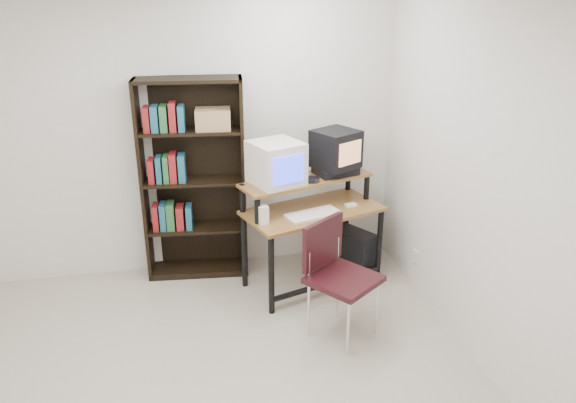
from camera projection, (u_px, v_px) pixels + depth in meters
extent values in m
cube|color=silver|center=(179.00, 136.00, 5.05)|extent=(4.00, 0.01, 2.60)
cube|color=silver|center=(504.00, 198.00, 3.61)|extent=(0.01, 4.00, 2.60)
cube|color=olive|center=(313.00, 211.00, 4.92)|extent=(1.32, 0.93, 0.03)
cube|color=olive|center=(306.00, 180.00, 4.93)|extent=(1.25, 0.71, 0.02)
cylinder|color=black|center=(271.00, 275.00, 4.59)|extent=(0.05, 0.05, 0.72)
cylinder|color=black|center=(379.00, 245.00, 5.11)|extent=(0.05, 0.05, 0.72)
cylinder|color=black|center=(244.00, 237.00, 4.96)|extent=(0.05, 0.05, 0.98)
cylinder|color=black|center=(347.00, 212.00, 5.47)|extent=(0.05, 0.05, 0.98)
cylinder|color=black|center=(327.00, 283.00, 4.94)|extent=(1.08, 0.39, 0.05)
cube|color=white|center=(276.00, 164.00, 4.75)|extent=(0.51, 0.51, 0.37)
cube|color=blue|center=(289.00, 170.00, 4.60)|extent=(0.28, 0.12, 0.24)
cube|color=black|center=(336.00, 171.00, 5.04)|extent=(0.41, 0.34, 0.08)
cube|color=black|center=(336.00, 149.00, 4.96)|extent=(0.47, 0.47, 0.33)
cube|color=tan|center=(350.00, 153.00, 4.83)|extent=(0.23, 0.14, 0.20)
cylinder|color=#26262B|center=(313.00, 180.00, 4.84)|extent=(0.16, 0.16, 0.05)
cube|color=white|center=(313.00, 215.00, 4.79)|extent=(0.51, 0.33, 0.03)
cube|color=black|center=(350.00, 207.00, 4.99)|extent=(0.24, 0.21, 0.01)
cube|color=white|center=(351.00, 205.00, 4.98)|extent=(0.11, 0.08, 0.03)
cube|color=white|center=(263.00, 216.00, 4.61)|extent=(0.09, 0.09, 0.17)
cube|color=black|center=(352.00, 251.00, 5.33)|extent=(0.40, 0.49, 0.42)
cube|color=black|center=(344.00, 279.00, 4.25)|extent=(0.65, 0.65, 0.04)
cube|color=black|center=(323.00, 242.00, 4.29)|extent=(0.38, 0.29, 0.38)
cylinder|color=silver|center=(348.00, 329.00, 4.10)|extent=(0.02, 0.02, 0.48)
cylinder|color=silver|center=(377.00, 308.00, 4.36)|extent=(0.02, 0.02, 0.48)
cylinder|color=silver|center=(309.00, 310.00, 4.33)|extent=(0.02, 0.02, 0.48)
cylinder|color=silver|center=(338.00, 291.00, 4.59)|extent=(0.02, 0.02, 0.48)
cube|color=black|center=(143.00, 183.00, 5.01)|extent=(0.06, 0.31, 1.84)
cube|color=black|center=(243.00, 179.00, 5.09)|extent=(0.06, 0.31, 1.84)
cube|color=black|center=(195.00, 176.00, 5.18)|extent=(0.92, 0.12, 1.84)
cube|color=black|center=(187.00, 79.00, 4.71)|extent=(0.95, 0.40, 0.03)
cube|color=black|center=(200.00, 268.00, 5.38)|extent=(0.95, 0.40, 0.06)
cube|color=black|center=(197.00, 227.00, 5.22)|extent=(0.89, 0.38, 0.03)
cube|color=black|center=(194.00, 181.00, 5.05)|extent=(0.89, 0.38, 0.02)
cube|color=black|center=(191.00, 131.00, 4.88)|extent=(0.89, 0.38, 0.02)
cube|color=#9C794F|center=(213.00, 119.00, 4.86)|extent=(0.32, 0.26, 0.18)
cube|color=beige|center=(415.00, 256.00, 5.03)|extent=(0.02, 0.08, 0.12)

